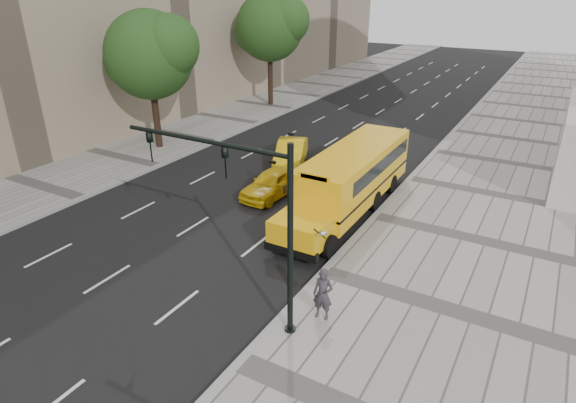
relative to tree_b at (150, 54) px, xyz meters
The scene contains 12 objects.
ground 12.42m from the tree_b, 15.16° to the right, with size 140.00×140.00×0.00m, color black.
sidewalk_museum 23.39m from the tree_b, ahead, with size 12.00×140.00×0.15m, color #999691.
sidewalk_far 6.76m from the tree_b, 102.13° to the right, with size 6.00×140.00×0.15m, color #999691.
curb_museum 17.72m from the tree_b, ahead, with size 0.30×140.00×0.15m, color gray.
curb_far 7.15m from the tree_b, 49.62° to the right, with size 0.30×140.00×0.15m, color gray.
tree_b is the anchor object (origin of this frame).
tree_c 14.35m from the tree_b, 89.98° to the left, with size 6.50×5.78×9.71m.
school_bus 15.70m from the tree_b, ahead, with size 2.96×11.56×3.19m.
taxi_near 12.39m from the tree_b, 15.21° to the right, with size 1.71×4.25×1.45m, color yellow.
taxi_far 10.84m from the tree_b, ahead, with size 1.63×4.67×1.54m, color yellow.
pedestrian 21.36m from the tree_b, 31.94° to the right, with size 0.67×0.44×1.84m, color #342F37.
traffic_signal 19.83m from the tree_b, 37.75° to the right, with size 6.18×0.36×6.40m.
Camera 1 is at (12.68, -19.96, 10.31)m, focal length 30.00 mm.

